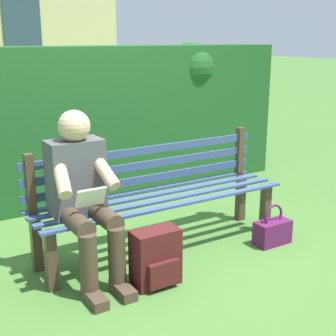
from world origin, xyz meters
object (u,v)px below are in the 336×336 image
park_bench (156,193)px  backpack (156,258)px  handbag (272,231)px  person_seated (83,192)px

park_bench → backpack: 0.68m
backpack → handbag: size_ratio=1.16×
backpack → person_seated: bearing=-45.0°
backpack → handbag: bearing=-176.5°
handbag → person_seated: bearing=-10.9°
park_bench → handbag: 1.01m
person_seated → backpack: bearing=135.0°
person_seated → handbag: bearing=169.1°
park_bench → person_seated: (0.68, 0.18, 0.17)m
person_seated → park_bench: bearing=-165.5°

